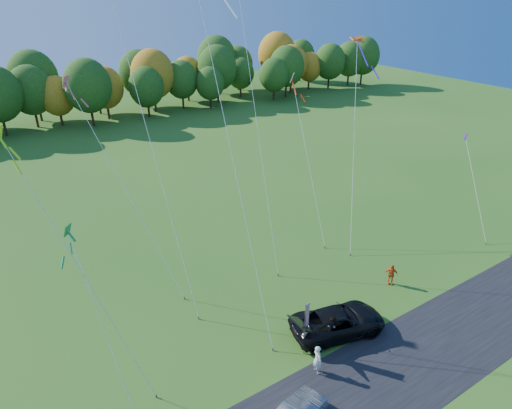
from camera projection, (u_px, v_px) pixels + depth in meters
ground at (312, 347)px, 27.07m from camera, size 160.00×160.00×0.00m
asphalt_strip at (360, 393)px, 24.07m from camera, size 90.00×6.00×0.01m
tree_line at (76, 126)px, 68.27m from camera, size 116.00×12.00×10.00m
black_suv at (338, 321)px, 27.89m from camera, size 6.40×4.07×1.64m
person_tailgate_a at (317, 359)px, 24.99m from camera, size 0.53×0.72×1.82m
person_tailgate_b at (331, 329)px, 27.25m from camera, size 0.74×0.91×1.72m
person_east at (391, 274)px, 32.43m from camera, size 0.92×0.95×1.59m
feather_flag at (306, 322)px, 25.86m from camera, size 0.44×0.24×3.54m
kite_delta_blue at (132, 75)px, 26.46m from camera, size 2.78×11.19×29.16m
kite_parafoil_orange at (246, 43)px, 32.52m from camera, size 5.23×13.95×31.49m
kite_delta_red at (229, 138)px, 26.01m from camera, size 2.21×11.02×22.65m
kite_parafoil_rainbow at (354, 142)px, 37.40m from camera, size 8.17×8.54×15.65m
kite_diamond_yellow at (84, 276)px, 21.58m from camera, size 4.43×5.38×14.38m
kite_diamond_green at (102, 325)px, 21.93m from camera, size 1.20×5.52×9.48m
kite_diamond_white at (308, 160)px, 37.43m from camera, size 2.26×7.79×13.09m
kite_diamond_pink at (127, 193)px, 29.96m from camera, size 4.28×8.10×14.56m
kite_diamond_blue_low at (475, 188)px, 38.51m from camera, size 2.90×5.69×8.03m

